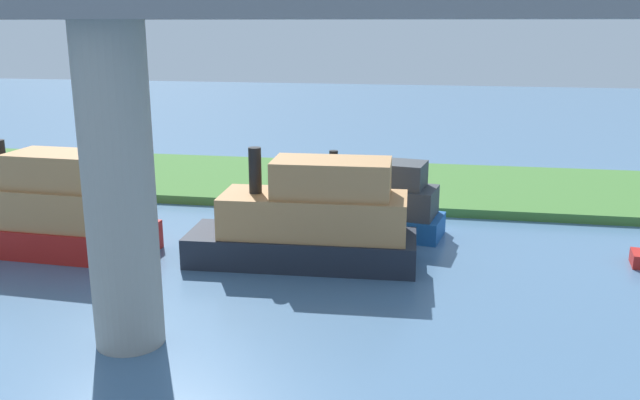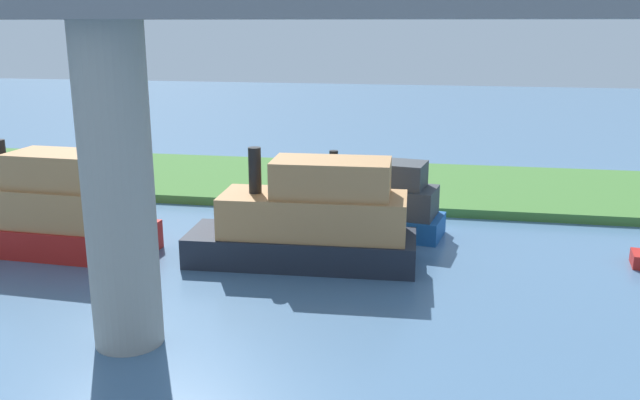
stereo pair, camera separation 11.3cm
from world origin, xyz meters
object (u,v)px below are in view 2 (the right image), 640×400
at_px(riverboat_paddlewheel, 309,222).
at_px(houseboat_blue, 51,211).
at_px(mooring_post, 405,194).
at_px(pontoon_yellow, 369,203).
at_px(person_on_bank, 306,184).
at_px(bridge_pylon, 118,191).

bearing_deg(riverboat_paddlewheel, houseboat_blue, 2.64).
distance_m(mooring_post, pontoon_yellow, 4.56).
bearing_deg(person_on_bank, pontoon_yellow, 132.09).
relative_size(bridge_pylon, houseboat_blue, 1.02).
bearing_deg(bridge_pylon, riverboat_paddlewheel, -117.26).
bearing_deg(mooring_post, person_on_bank, -3.32).
distance_m(mooring_post, houseboat_blue, 18.39).
distance_m(pontoon_yellow, riverboat_paddlewheel, 5.39).
xyz_separation_m(pontoon_yellow, riverboat_paddlewheel, (2.06, 4.96, 0.39)).
bearing_deg(mooring_post, pontoon_yellow, 69.29).
relative_size(person_on_bank, houseboat_blue, 0.14).
bearing_deg(pontoon_yellow, mooring_post, -110.71).
relative_size(pontoon_yellow, riverboat_paddlewheel, 0.82).
bearing_deg(pontoon_yellow, person_on_bank, -47.91).
relative_size(bridge_pylon, pontoon_yellow, 1.25).
height_order(mooring_post, houseboat_blue, houseboat_blue).
relative_size(person_on_bank, riverboat_paddlewheel, 0.14).
xyz_separation_m(person_on_bank, mooring_post, (-5.73, 0.33, -0.22)).
bearing_deg(person_on_bank, bridge_pylon, 82.70).
height_order(person_on_bank, pontoon_yellow, pontoon_yellow).
bearing_deg(houseboat_blue, riverboat_paddlewheel, -177.36).
distance_m(riverboat_paddlewheel, houseboat_blue, 11.92).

